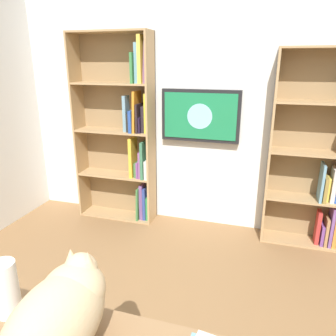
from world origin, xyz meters
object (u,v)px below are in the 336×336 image
bookshelf_right (124,131)px  cat (62,311)px  paper_towel_roll (6,289)px  wall_mounted_tv (200,116)px  bookshelf_left (321,160)px

bookshelf_right → cat: bearing=109.1°
bookshelf_right → paper_towel_roll: size_ratio=8.35×
wall_mounted_tv → paper_towel_roll: bearing=82.5°
wall_mounted_tv → cat: size_ratio=1.29×
bookshelf_left → wall_mounted_tv: size_ratio=2.30×
wall_mounted_tv → cat: wall_mounted_tv is taller
bookshelf_right → paper_towel_roll: bookshelf_right is taller
bookshelf_left → cat: size_ratio=2.98×
cat → paper_towel_roll: (0.34, -0.08, -0.04)m
wall_mounted_tv → cat: (-0.01, 2.63, -0.35)m
cat → paper_towel_roll: cat is taller
wall_mounted_tv → bookshelf_right: bearing=5.3°
bookshelf_left → paper_towel_roll: 2.93m
wall_mounted_tv → paper_towel_roll: (0.33, 2.55, -0.38)m
bookshelf_left → wall_mounted_tv: (1.24, -0.08, 0.37)m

